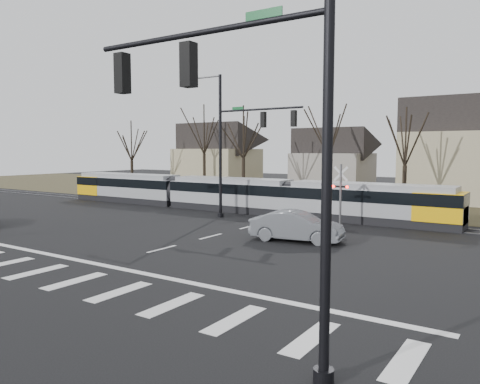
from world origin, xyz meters
The scene contains 15 objects.
ground centered at (0.00, 0.00, 0.00)m, with size 140.00×140.00×0.00m, color black.
grass_verge centered at (0.00, 32.00, 0.01)m, with size 140.00×28.00×0.01m, color #38331E.
crosswalk centered at (0.00, -4.00, 0.01)m, with size 27.00×2.60×0.01m.
stop_line centered at (0.00, -1.80, 0.01)m, with size 28.00×0.35×0.01m, color silver.
lane_dashes centered at (0.00, 16.00, 0.01)m, with size 0.18×30.00×0.01m.
rail_pair centered at (0.00, 15.80, 0.03)m, with size 90.00×1.52×0.06m.
tram centered at (-5.59, 16.00, 1.44)m, with size 34.79×2.58×2.64m.
sedan centered at (4.65, 7.45, 0.81)m, with size 5.14×2.46×1.63m, color slate.
signal_pole_near_right centered at (10.11, -6.00, 5.17)m, with size 6.72×0.44×8.00m.
signal_pole_far centered at (-2.41, 12.50, 5.70)m, with size 9.28×0.44×10.20m.
rail_crossing_signal centered at (5.00, 12.79, 1.89)m, with size 1.08×0.36×4.00m.
tree_row centered at (2.00, 26.00, 5.00)m, with size 59.20×7.20×10.00m.
house_a centered at (-20.00, 34.00, 4.46)m, with size 9.72×8.64×8.60m.
house_b centered at (-5.00, 36.00, 3.97)m, with size 8.64×7.56×7.65m.
house_c centered at (9.00, 33.00, 5.23)m, with size 10.80×8.64×10.10m.
Camera 1 is at (15.72, -14.83, 4.88)m, focal length 35.00 mm.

